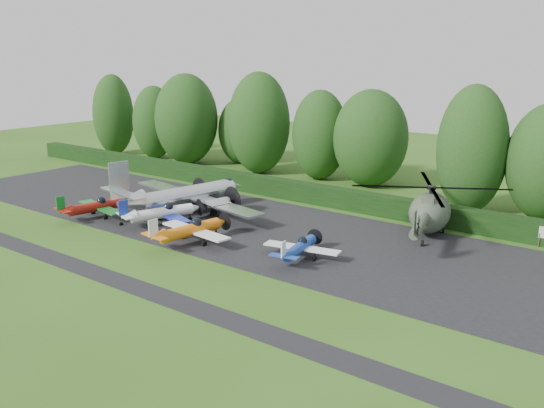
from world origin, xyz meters
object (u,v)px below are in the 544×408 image
Objects in this scene: light_plane_red at (96,206)px; helicopter at (430,209)px; light_plane_blue at (300,247)px; light_plane_orange at (191,230)px; light_plane_white at (162,213)px; transport_plane at (186,196)px.

helicopter is (27.73, 14.33, 1.22)m from light_plane_red.
light_plane_blue is (22.53, 2.14, -0.14)m from light_plane_red.
light_plane_orange is 9.81m from light_plane_blue.
light_plane_red is 0.94× the size of light_plane_white.
light_plane_white is (1.43, -4.40, -0.53)m from transport_plane.
helicopter is (5.19, 12.18, 1.36)m from light_plane_blue.
light_plane_white is at bearing 6.94° from light_plane_red.
light_plane_red reaches higher than light_plane_blue.
light_plane_orange is (7.44, -6.74, -0.53)m from transport_plane.
light_plane_white reaches higher than light_plane_blue.
light_plane_orange is 1.22× the size of light_plane_blue.
light_plane_white is 1.00× the size of light_plane_orange.
light_plane_white is 24.06m from helicopter.
transport_plane reaches higher than helicopter.
helicopter is (20.73, 12.16, 1.14)m from light_plane_white.
light_plane_orange reaches higher than light_plane_blue.
light_plane_blue is 13.32m from helicopter.
light_plane_red is at bearing -162.78° from light_plane_blue.
light_plane_blue is at bearing -97.54° from helicopter.
light_plane_blue is at bearing 6.70° from light_plane_orange.
light_plane_white is at bearing -134.06° from helicopter.
light_plane_white is (6.99, 2.17, 0.07)m from light_plane_red.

